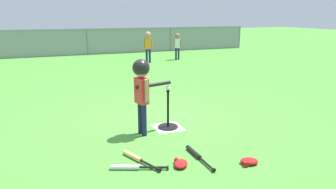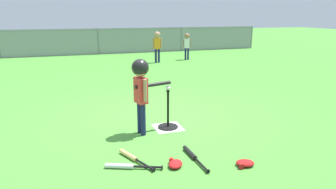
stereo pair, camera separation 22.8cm
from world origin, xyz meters
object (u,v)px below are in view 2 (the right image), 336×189
spare_bat_wood (132,157)px  batter_child (141,81)px  batting_tee (168,122)px  spare_bat_black (192,155)px  glove_by_plate (245,163)px  spare_bat_silver (125,166)px  baseball_on_tee (168,88)px  glove_near_bats (175,164)px  fielder_near_left (157,43)px  fielder_deep_left (187,43)px

spare_bat_wood → batter_child: bearing=67.2°
batting_tee → spare_bat_black: 1.08m
batter_child → glove_by_plate: (0.93, -1.37, -0.78)m
batter_child → spare_bat_silver: 1.33m
baseball_on_tee → glove_near_bats: (-0.32, -1.23, -0.62)m
baseball_on_tee → batter_child: batter_child is taller
fielder_near_left → batting_tee: bearing=-105.1°
spare_bat_wood → glove_by_plate: (1.25, -0.60, 0.01)m
spare_bat_wood → fielder_near_left: bearing=71.1°
fielder_deep_left → fielder_near_left: bearing=-166.2°
spare_bat_wood → glove_by_plate: glove_by_plate is taller
batter_child → batting_tee: bearing=14.2°
spare_bat_wood → spare_bat_silver: bearing=-119.9°
spare_bat_black → glove_near_bats: size_ratio=2.52×
fielder_near_left → spare_bat_wood: 7.83m
fielder_near_left → spare_bat_black: 7.80m
spare_bat_silver → spare_bat_wood: bearing=60.1°
baseball_on_tee → spare_bat_wood: bearing=-131.2°
spare_bat_wood → glove_by_plate: bearing=-25.5°
fielder_deep_left → spare_bat_black: (-3.11, -7.89, -0.64)m
fielder_near_left → glove_by_plate: size_ratio=4.49×
batter_child → spare_bat_silver: batter_child is taller
batting_tee → spare_bat_wood: bearing=-131.2°
baseball_on_tee → fielder_near_left: size_ratio=0.06×
baseball_on_tee → glove_near_bats: size_ratio=0.27×
baseball_on_tee → batter_child: (-0.45, -0.11, 0.16)m
baseball_on_tee → spare_bat_wood: 1.34m
batting_tee → baseball_on_tee: size_ratio=8.35×
batter_child → spare_bat_silver: bearing=-114.4°
fielder_near_left → glove_near_bats: 8.03m
fielder_near_left → baseball_on_tee: bearing=-105.1°
batting_tee → spare_bat_wood: 1.18m
spare_bat_silver → glove_by_plate: size_ratio=2.55×
baseball_on_tee → spare_bat_black: 1.25m
spare_bat_wood → baseball_on_tee: bearing=48.8°
fielder_near_left → spare_bat_silver: bearing=-109.3°
glove_near_bats → baseball_on_tee: bearing=75.3°
spare_bat_wood → glove_near_bats: 0.57m
baseball_on_tee → glove_near_bats: 1.42m
baseball_on_tee → fielder_deep_left: fielder_deep_left is taller
spare_bat_silver → spare_bat_wood: same height
glove_near_bats → spare_bat_black: bearing=29.0°
batter_child → spare_bat_silver: size_ratio=1.76×
baseball_on_tee → fielder_deep_left: size_ratio=0.07×
spare_bat_black → glove_near_bats: bearing=-151.0°
spare_bat_black → spare_bat_silver: bearing=-178.8°
fielder_near_left → spare_bat_wood: size_ratio=1.79×
batting_tee → batter_child: batter_child is taller
batting_tee → spare_bat_black: (-0.04, -1.08, -0.06)m
baseball_on_tee → batter_child: 0.49m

